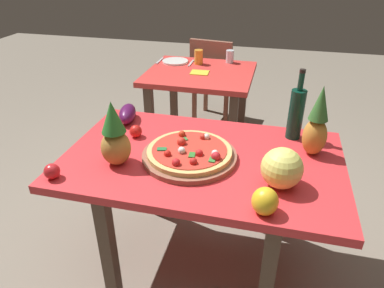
{
  "coord_description": "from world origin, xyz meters",
  "views": [
    {
      "loc": [
        0.3,
        -1.41,
        1.6
      ],
      "look_at": [
        -0.06,
        0.02,
        0.77
      ],
      "focal_mm": 33.22,
      "sensor_mm": 36.0,
      "label": 1
    }
  ],
  "objects_px": {
    "bell_pepper": "(265,201)",
    "tomato_by_bottle": "(52,171)",
    "drinking_glass_water": "(230,56)",
    "napkin_folded": "(200,73)",
    "dining_chair": "(214,76)",
    "knife_utensil": "(191,63)",
    "dinner_plate": "(175,61)",
    "drinking_glass_juice": "(199,57)",
    "fork_utensil": "(160,61)",
    "display_table": "(202,171)",
    "eggplant": "(127,114)",
    "background_table": "(200,86)",
    "wine_bottle": "(296,113)",
    "melon": "(282,168)",
    "pineapple_right": "(317,125)",
    "pizza": "(190,151)",
    "pineapple_left": "(115,137)",
    "tomato_at_corner": "(136,131)",
    "pizza_board": "(189,156)"
  },
  "relations": [
    {
      "from": "background_table",
      "to": "knife_utensil",
      "type": "distance_m",
      "value": 0.26
    },
    {
      "from": "pineapple_left",
      "to": "tomato_at_corner",
      "type": "distance_m",
      "value": 0.28
    },
    {
      "from": "pineapple_right",
      "to": "eggplant",
      "type": "relative_size",
      "value": 1.72
    },
    {
      "from": "display_table",
      "to": "melon",
      "type": "height_order",
      "value": "melon"
    },
    {
      "from": "knife_utensil",
      "to": "pizza",
      "type": "bearing_deg",
      "value": -76.78
    },
    {
      "from": "melon",
      "to": "display_table",
      "type": "bearing_deg",
      "value": 157.35
    },
    {
      "from": "pizza_board",
      "to": "tomato_by_bottle",
      "type": "relative_size",
      "value": 6.51
    },
    {
      "from": "display_table",
      "to": "wine_bottle",
      "type": "bearing_deg",
      "value": 35.98
    },
    {
      "from": "wine_bottle",
      "to": "pineapple_left",
      "type": "xyz_separation_m",
      "value": [
        -0.78,
        -0.45,
        -0.0
      ]
    },
    {
      "from": "display_table",
      "to": "background_table",
      "type": "relative_size",
      "value": 1.58
    },
    {
      "from": "background_table",
      "to": "melon",
      "type": "distance_m",
      "value": 1.57
    },
    {
      "from": "background_table",
      "to": "pizza",
      "type": "distance_m",
      "value": 1.33
    },
    {
      "from": "dinner_plate",
      "to": "pineapple_left",
      "type": "bearing_deg",
      "value": -83.19
    },
    {
      "from": "dining_chair",
      "to": "tomato_at_corner",
      "type": "height_order",
      "value": "dining_chair"
    },
    {
      "from": "dining_chair",
      "to": "knife_utensil",
      "type": "relative_size",
      "value": 4.72
    },
    {
      "from": "pizza_board",
      "to": "tomato_at_corner",
      "type": "height_order",
      "value": "tomato_at_corner"
    },
    {
      "from": "bell_pepper",
      "to": "tomato_by_bottle",
      "type": "relative_size",
      "value": 1.62
    },
    {
      "from": "dining_chair",
      "to": "knife_utensil",
      "type": "distance_m",
      "value": 0.49
    },
    {
      "from": "eggplant",
      "to": "knife_utensil",
      "type": "bearing_deg",
      "value": 86.14
    },
    {
      "from": "dining_chair",
      "to": "tomato_by_bottle",
      "type": "height_order",
      "value": "dining_chair"
    },
    {
      "from": "tomato_at_corner",
      "to": "display_table",
      "type": "bearing_deg",
      "value": -15.84
    },
    {
      "from": "background_table",
      "to": "napkin_folded",
      "type": "xyz_separation_m",
      "value": [
        0.01,
        -0.04,
        0.12
      ]
    },
    {
      "from": "drinking_glass_juice",
      "to": "knife_utensil",
      "type": "xyz_separation_m",
      "value": [
        -0.06,
        -0.0,
        -0.06
      ]
    },
    {
      "from": "eggplant",
      "to": "napkin_folded",
      "type": "relative_size",
      "value": 1.43
    },
    {
      "from": "dining_chair",
      "to": "drinking_glass_water",
      "type": "relative_size",
      "value": 8.09
    },
    {
      "from": "wine_bottle",
      "to": "pizza",
      "type": "bearing_deg",
      "value": -144.34
    },
    {
      "from": "melon",
      "to": "pizza",
      "type": "bearing_deg",
      "value": 164.35
    },
    {
      "from": "pizza",
      "to": "pineapple_right",
      "type": "distance_m",
      "value": 0.6
    },
    {
      "from": "pizza",
      "to": "bell_pepper",
      "type": "height_order",
      "value": "bell_pepper"
    },
    {
      "from": "display_table",
      "to": "drinking_glass_water",
      "type": "xyz_separation_m",
      "value": [
        -0.11,
        1.55,
        0.14
      ]
    },
    {
      "from": "drinking_glass_juice",
      "to": "pineapple_right",
      "type": "bearing_deg",
      "value": -56.5
    },
    {
      "from": "drinking_glass_juice",
      "to": "fork_utensil",
      "type": "relative_size",
      "value": 0.66
    },
    {
      "from": "drinking_glass_juice",
      "to": "pizza_board",
      "type": "bearing_deg",
      "value": -78.61
    },
    {
      "from": "napkin_folded",
      "to": "display_table",
      "type": "bearing_deg",
      "value": -76.52
    },
    {
      "from": "drinking_glass_juice",
      "to": "napkin_folded",
      "type": "distance_m",
      "value": 0.25
    },
    {
      "from": "fork_utensil",
      "to": "pizza_board",
      "type": "bearing_deg",
      "value": -66.82
    },
    {
      "from": "pineapple_right",
      "to": "napkin_folded",
      "type": "relative_size",
      "value": 2.46
    },
    {
      "from": "dinner_plate",
      "to": "dining_chair",
      "type": "bearing_deg",
      "value": 57.37
    },
    {
      "from": "bell_pepper",
      "to": "drinking_glass_water",
      "type": "bearing_deg",
      "value": 102.47
    },
    {
      "from": "eggplant",
      "to": "knife_utensil",
      "type": "distance_m",
      "value": 1.17
    },
    {
      "from": "dinner_plate",
      "to": "display_table",
      "type": "bearing_deg",
      "value": -68.9
    },
    {
      "from": "display_table",
      "to": "pineapple_right",
      "type": "distance_m",
      "value": 0.58
    },
    {
      "from": "drinking_glass_water",
      "to": "napkin_folded",
      "type": "bearing_deg",
      "value": -119.21
    },
    {
      "from": "pineapple_left",
      "to": "dinner_plate",
      "type": "xyz_separation_m",
      "value": [
        -0.19,
        1.6,
        -0.13
      ]
    },
    {
      "from": "drinking_glass_juice",
      "to": "dinner_plate",
      "type": "xyz_separation_m",
      "value": [
        -0.2,
        -0.0,
        -0.05
      ]
    },
    {
      "from": "bell_pepper",
      "to": "fork_utensil",
      "type": "distance_m",
      "value": 2.05
    },
    {
      "from": "display_table",
      "to": "eggplant",
      "type": "distance_m",
      "value": 0.58
    },
    {
      "from": "wine_bottle",
      "to": "dining_chair",
      "type": "bearing_deg",
      "value": 114.56
    },
    {
      "from": "pineapple_right",
      "to": "dinner_plate",
      "type": "relative_size",
      "value": 1.56
    },
    {
      "from": "background_table",
      "to": "pineapple_left",
      "type": "distance_m",
      "value": 1.43
    }
  ]
}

